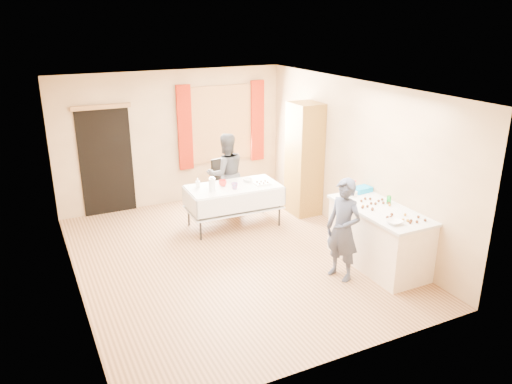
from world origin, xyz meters
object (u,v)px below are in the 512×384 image
cabinet (304,159)px  chair (225,194)px  girl (343,230)px  party_table (234,202)px  counter (379,237)px  woman (226,174)px

cabinet → chair: 1.68m
cabinet → girl: cabinet is taller
party_table → girl: bearing=-73.3°
counter → woman: 3.21m
cabinet → chair: (-1.24, 0.85, -0.75)m
cabinet → party_table: size_ratio=1.26×
woman → chair: bearing=-102.8°
girl → woman: woman is taller
counter → chair: bearing=109.8°
party_table → counter: bearing=-57.9°
counter → girl: 0.77m
cabinet → counter: 2.39m
party_table → girl: 2.47m
counter → chair: (-1.14, 3.17, -0.16)m
woman → counter: bearing=116.2°
party_table → cabinet: bearing=2.7°
counter → chair: chair is taller
cabinet → chair: cabinet is taller
cabinet → counter: (-0.10, -2.32, -0.59)m
counter → party_table: 2.66m
cabinet → party_table: cabinet is taller
girl → cabinet: bearing=143.7°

